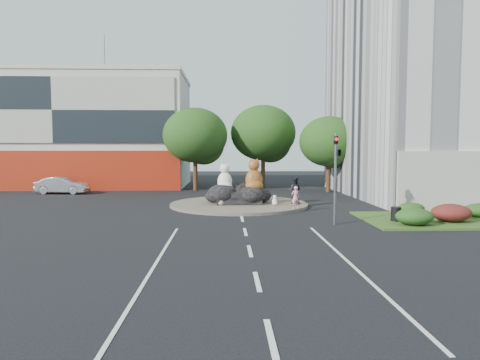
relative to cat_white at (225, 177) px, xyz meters
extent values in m
plane|color=black|center=(1.03, -9.88, -2.13)|extent=(120.00, 120.00, 0.00)
cylinder|color=brown|center=(1.03, 0.12, -2.03)|extent=(10.00, 10.00, 0.20)
cube|color=beige|center=(-16.97, 18.12, 3.87)|extent=(25.00, 12.00, 12.00)
cube|color=#9A210E|center=(-16.97, 12.07, -0.13)|extent=(25.00, 0.30, 4.00)
cube|color=#B2AD9E|center=(-16.97, 12.02, 5.87)|extent=(24.00, 0.15, 6.50)
cube|color=beige|center=(-16.97, 18.12, 10.07)|extent=(25.20, 12.20, 0.40)
cylinder|color=#595B60|center=(-13.97, 20.12, 12.77)|extent=(0.10, 0.10, 5.00)
cube|color=#31541C|center=(13.03, -6.88, -2.07)|extent=(10.00, 6.00, 0.12)
cylinder|color=#382314|center=(-2.97, 12.12, -0.26)|extent=(0.44, 0.44, 3.74)
ellipsoid|color=#173D13|center=(-2.97, 12.12, 3.39)|extent=(6.46, 6.46, 5.49)
sphere|color=#173D13|center=(-2.17, 12.62, 2.54)|extent=(4.25, 4.25, 4.25)
sphere|color=#173D13|center=(-3.67, 11.82, 2.80)|extent=(3.74, 3.74, 3.74)
cylinder|color=#382314|center=(4.03, 14.12, -0.15)|extent=(0.44, 0.44, 3.96)
ellipsoid|color=#173D13|center=(4.03, 14.12, 3.72)|extent=(6.84, 6.84, 5.81)
sphere|color=#173D13|center=(4.83, 14.62, 2.82)|extent=(4.50, 4.50, 4.50)
sphere|color=#173D13|center=(3.33, 13.82, 3.09)|extent=(3.96, 3.96, 3.96)
cylinder|color=#382314|center=(10.03, 10.12, -0.48)|extent=(0.44, 0.44, 3.30)
ellipsoid|color=#173D13|center=(10.03, 10.12, 2.74)|extent=(5.70, 5.70, 4.84)
sphere|color=#173D13|center=(10.83, 10.62, 1.99)|extent=(3.75, 3.75, 3.75)
sphere|color=#173D13|center=(9.33, 9.82, 2.22)|extent=(3.30, 3.30, 3.30)
ellipsoid|color=#173D13|center=(10.03, -8.88, -1.56)|extent=(2.00, 1.60, 0.90)
ellipsoid|color=#541617|center=(12.53, -7.88, -1.52)|extent=(2.20, 1.76, 0.99)
ellipsoid|color=#173D13|center=(15.03, -6.38, -1.61)|extent=(1.80, 1.44, 0.81)
ellipsoid|color=#173D13|center=(11.53, -5.08, -1.65)|extent=(1.60, 1.28, 0.72)
cylinder|color=#595B60|center=(6.03, -7.88, 0.37)|extent=(0.14, 0.14, 5.00)
imported|color=black|center=(6.03, -7.88, 2.07)|extent=(0.21, 0.26, 1.30)
imported|color=black|center=(6.23, -7.88, 1.87)|extent=(0.26, 1.24, 0.50)
sphere|color=red|center=(6.03, -8.06, 2.52)|extent=(0.18, 0.18, 0.18)
cylinder|color=#595B60|center=(14.03, -1.88, 1.87)|extent=(0.18, 0.18, 8.00)
cylinder|color=#595B60|center=(13.03, -1.88, 5.87)|extent=(2.00, 0.12, 0.12)
cube|color=silver|center=(12.03, -1.88, 5.77)|extent=(0.50, 0.22, 0.12)
imported|color=pink|center=(4.66, -3.01, -1.18)|extent=(0.63, 0.50, 1.50)
imported|color=black|center=(5.03, -0.48, -0.97)|extent=(1.11, 0.97, 1.93)
imported|color=#B5B8BD|center=(-15.10, 9.17, -1.35)|extent=(4.87, 2.05, 1.56)
cylinder|color=black|center=(9.57, -7.54, -1.62)|extent=(0.61, 0.61, 0.79)
camera|label=1|loc=(0.04, -30.90, 1.97)|focal=32.00mm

